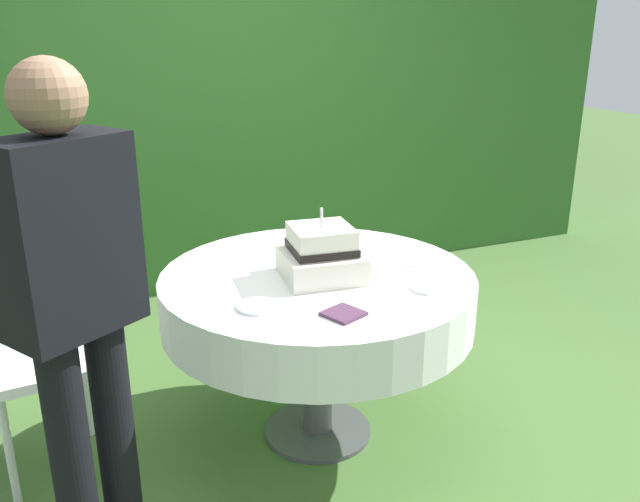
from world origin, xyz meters
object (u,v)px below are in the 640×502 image
serving_plate_far (414,266)px  garden_chair (37,336)px  napkin_stack (343,314)px  cake_table (318,298)px  serving_plate_near (257,306)px  serving_plate_left (426,289)px  standing_person (75,303)px  wedding_cake (323,253)px

serving_plate_far → garden_chair: 1.50m
napkin_stack → cake_table: bearing=80.0°
garden_chair → cake_table: bearing=-14.2°
cake_table → serving_plate_near: size_ratio=8.51×
serving_plate_left → standing_person: (-1.22, -0.10, 0.19)m
serving_plate_left → standing_person: bearing=-175.5°
wedding_cake → standing_person: 1.00m
serving_plate_near → standing_person: 0.64m
cake_table → standing_person: size_ratio=0.78×
garden_chair → standing_person: (0.15, -0.68, 0.39)m
cake_table → napkin_stack: 0.42m
wedding_cake → napkin_stack: size_ratio=2.77×
napkin_stack → standing_person: (-0.84, -0.01, 0.19)m
cake_table → wedding_cake: bearing=-74.3°
napkin_stack → garden_chair: 1.21m
cake_table → wedding_cake: 0.20m
standing_person → serving_plate_far: bearing=13.7°
serving_plate_near → garden_chair: 0.91m
wedding_cake → serving_plate_near: wedding_cake is taller
wedding_cake → garden_chair: size_ratio=0.38×
serving_plate_left → wedding_cake: bearing=136.4°
cake_table → serving_plate_far: 0.41m
serving_plate_far → napkin_stack: size_ratio=0.87×
cake_table → standing_person: standing_person is taller
serving_plate_far → garden_chair: bearing=165.9°
cake_table → serving_plate_left: serving_plate_left is taller
napkin_stack → standing_person: size_ratio=0.08×
serving_plate_far → serving_plate_left: size_ratio=1.00×
wedding_cake → serving_plate_near: size_ratio=2.28×
wedding_cake → napkin_stack: bearing=-102.5°
cake_table → serving_plate_left: (0.30, -0.32, 0.11)m
cake_table → garden_chair: bearing=165.8°
cake_table → napkin_stack: size_ratio=10.33×
cake_table → garden_chair: size_ratio=1.41×
napkin_stack → garden_chair: size_ratio=0.14×
serving_plate_far → garden_chair: size_ratio=0.12×
cake_table → wedding_cake: size_ratio=3.73×
serving_plate_far → napkin_stack: same height
cake_table → serving_plate_far: size_ratio=11.86×
napkin_stack → garden_chair: (-0.99, 0.67, -0.20)m
serving_plate_near → serving_plate_far: bearing=10.8°
standing_person → garden_chair: bearing=102.2°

